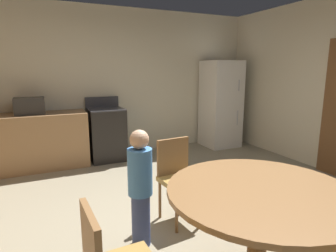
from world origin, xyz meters
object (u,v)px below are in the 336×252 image
Objects in this scene: microwave at (30,106)px; chair_north at (178,174)px; refrigerator at (221,104)px; person_child at (140,186)px; oven_range at (107,134)px; dining_table at (260,207)px.

microwave is 0.51× the size of chair_north.
refrigerator is 1.61× the size of person_child.
refrigerator is 3.17m from chair_north.
oven_range is 0.62× the size of refrigerator.
person_child is (-0.64, 0.81, -0.03)m from dining_table.
microwave is at bearing 179.19° from refrigerator.
person_child is (0.90, -2.65, -0.45)m from microwave.
dining_table is at bearing -65.98° from microwave.
dining_table is 1.03m from person_child.
chair_north is (0.24, -2.37, 0.03)m from oven_range.
person_child is at bearing 128.44° from dining_table.
dining_table is 1.10m from chair_north.
microwave is at bearing 114.02° from dining_table.
chair_north is at bearing -84.19° from oven_range.
refrigerator is 3.73m from person_child.
refrigerator is 4.00× the size of microwave.
chair_north is (-0.11, 1.09, -0.11)m from dining_table.
oven_range is 3.48m from dining_table.
refrigerator reaches higher than microwave.
oven_range is 1.26× the size of chair_north.
oven_range reaches higher than dining_table.
microwave is 3.81m from dining_table.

